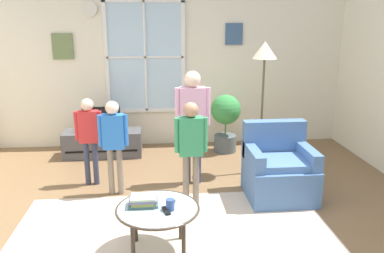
{
  "coord_description": "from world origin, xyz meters",
  "views": [
    {
      "loc": [
        -0.22,
        -3.46,
        2.05
      ],
      "look_at": [
        0.16,
        0.58,
        0.93
      ],
      "focal_mm": 36.32,
      "sensor_mm": 36.0,
      "label": 1
    }
  ],
  "objects_px": {
    "person_pink_shirt": "(193,115)",
    "person_green_shirt": "(191,142)",
    "coffee_table": "(158,211)",
    "person_red_shirt": "(89,132)",
    "television": "(102,118)",
    "book_stack": "(143,201)",
    "cup": "(170,205)",
    "armchair": "(279,170)",
    "remote_near_books": "(166,211)",
    "tv_stand": "(103,143)",
    "person_blue_shirt": "(114,137)",
    "floor_lamp": "(264,64)",
    "potted_plant_by_window": "(226,118)",
    "remote_near_cup": "(172,204)"
  },
  "relations": [
    {
      "from": "book_stack",
      "to": "person_red_shirt",
      "type": "height_order",
      "value": "person_red_shirt"
    },
    {
      "from": "armchair",
      "to": "remote_near_books",
      "type": "relative_size",
      "value": 6.21
    },
    {
      "from": "person_red_shirt",
      "to": "person_blue_shirt",
      "type": "bearing_deg",
      "value": -43.82
    },
    {
      "from": "coffee_table",
      "to": "person_green_shirt",
      "type": "height_order",
      "value": "person_green_shirt"
    },
    {
      "from": "book_stack",
      "to": "cup",
      "type": "bearing_deg",
      "value": -23.92
    },
    {
      "from": "coffee_table",
      "to": "person_red_shirt",
      "type": "distance_m",
      "value": 1.85
    },
    {
      "from": "remote_near_books",
      "to": "person_green_shirt",
      "type": "bearing_deg",
      "value": 73.0
    },
    {
      "from": "remote_near_books",
      "to": "person_green_shirt",
      "type": "xyz_separation_m",
      "value": [
        0.3,
        1.0,
        0.29
      ]
    },
    {
      "from": "floor_lamp",
      "to": "book_stack",
      "type": "bearing_deg",
      "value": -130.82
    },
    {
      "from": "cup",
      "to": "book_stack",
      "type": "bearing_deg",
      "value": 156.08
    },
    {
      "from": "floor_lamp",
      "to": "tv_stand",
      "type": "bearing_deg",
      "value": 158.38
    },
    {
      "from": "person_blue_shirt",
      "to": "tv_stand",
      "type": "bearing_deg",
      "value": 103.1
    },
    {
      "from": "tv_stand",
      "to": "armchair",
      "type": "bearing_deg",
      "value": -36.18
    },
    {
      "from": "coffee_table",
      "to": "person_green_shirt",
      "type": "relative_size",
      "value": 0.62
    },
    {
      "from": "cup",
      "to": "person_red_shirt",
      "type": "height_order",
      "value": "person_red_shirt"
    },
    {
      "from": "armchair",
      "to": "floor_lamp",
      "type": "bearing_deg",
      "value": 91.54
    },
    {
      "from": "tv_stand",
      "to": "remote_near_cup",
      "type": "xyz_separation_m",
      "value": [
        0.96,
        -2.68,
        0.26
      ]
    },
    {
      "from": "coffee_table",
      "to": "potted_plant_by_window",
      "type": "height_order",
      "value": "potted_plant_by_window"
    },
    {
      "from": "coffee_table",
      "to": "book_stack",
      "type": "xyz_separation_m",
      "value": [
        -0.13,
        0.05,
        0.08
      ]
    },
    {
      "from": "remote_near_books",
      "to": "person_blue_shirt",
      "type": "height_order",
      "value": "person_blue_shirt"
    },
    {
      "from": "cup",
      "to": "remote_near_cup",
      "type": "bearing_deg",
      "value": 78.75
    },
    {
      "from": "book_stack",
      "to": "potted_plant_by_window",
      "type": "distance_m",
      "value": 2.96
    },
    {
      "from": "book_stack",
      "to": "cup",
      "type": "distance_m",
      "value": 0.26
    },
    {
      "from": "cup",
      "to": "floor_lamp",
      "type": "xyz_separation_m",
      "value": [
        1.31,
        1.89,
        0.99
      ]
    },
    {
      "from": "television",
      "to": "book_stack",
      "type": "bearing_deg",
      "value": -75.22
    },
    {
      "from": "armchair",
      "to": "person_blue_shirt",
      "type": "bearing_deg",
      "value": 173.15
    },
    {
      "from": "cup",
      "to": "remote_near_cup",
      "type": "relative_size",
      "value": 0.73
    },
    {
      "from": "person_green_shirt",
      "to": "book_stack",
      "type": "bearing_deg",
      "value": -120.19
    },
    {
      "from": "cup",
      "to": "remote_near_books",
      "type": "bearing_deg",
      "value": -142.43
    },
    {
      "from": "tv_stand",
      "to": "remote_near_books",
      "type": "bearing_deg",
      "value": -72.16
    },
    {
      "from": "armchair",
      "to": "person_green_shirt",
      "type": "xyz_separation_m",
      "value": [
        -1.06,
        -0.15,
        0.43
      ]
    },
    {
      "from": "remote_near_books",
      "to": "remote_near_cup",
      "type": "height_order",
      "value": "same"
    },
    {
      "from": "coffee_table",
      "to": "remote_near_books",
      "type": "xyz_separation_m",
      "value": [
        0.07,
        -0.08,
        0.04
      ]
    },
    {
      "from": "television",
      "to": "person_green_shirt",
      "type": "xyz_separation_m",
      "value": [
        1.21,
        -1.81,
        0.16
      ]
    },
    {
      "from": "coffee_table",
      "to": "person_green_shirt",
      "type": "distance_m",
      "value": 1.04
    },
    {
      "from": "book_stack",
      "to": "person_pink_shirt",
      "type": "bearing_deg",
      "value": 68.8
    },
    {
      "from": "person_pink_shirt",
      "to": "person_red_shirt",
      "type": "distance_m",
      "value": 1.31
    },
    {
      "from": "tv_stand",
      "to": "remote_near_books",
      "type": "height_order",
      "value": "remote_near_books"
    },
    {
      "from": "coffee_table",
      "to": "person_pink_shirt",
      "type": "height_order",
      "value": "person_pink_shirt"
    },
    {
      "from": "person_green_shirt",
      "to": "floor_lamp",
      "type": "xyz_separation_m",
      "value": [
        1.04,
        0.92,
        0.74
      ]
    },
    {
      "from": "tv_stand",
      "to": "person_pink_shirt",
      "type": "relative_size",
      "value": 0.81
    },
    {
      "from": "remote_near_books",
      "to": "floor_lamp",
      "type": "relative_size",
      "value": 0.08
    },
    {
      "from": "armchair",
      "to": "potted_plant_by_window",
      "type": "relative_size",
      "value": 0.94
    },
    {
      "from": "person_red_shirt",
      "to": "person_pink_shirt",
      "type": "bearing_deg",
      "value": -3.32
    },
    {
      "from": "person_red_shirt",
      "to": "coffee_table",
      "type": "bearing_deg",
      "value": -62.72
    },
    {
      "from": "book_stack",
      "to": "cup",
      "type": "xyz_separation_m",
      "value": [
        0.24,
        -0.1,
        0.0
      ]
    },
    {
      "from": "tv_stand",
      "to": "cup",
      "type": "distance_m",
      "value": 2.95
    },
    {
      "from": "person_green_shirt",
      "to": "floor_lamp",
      "type": "height_order",
      "value": "floor_lamp"
    },
    {
      "from": "person_pink_shirt",
      "to": "person_green_shirt",
      "type": "distance_m",
      "value": 0.66
    },
    {
      "from": "book_stack",
      "to": "person_pink_shirt",
      "type": "relative_size",
      "value": 0.18
    }
  ]
}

